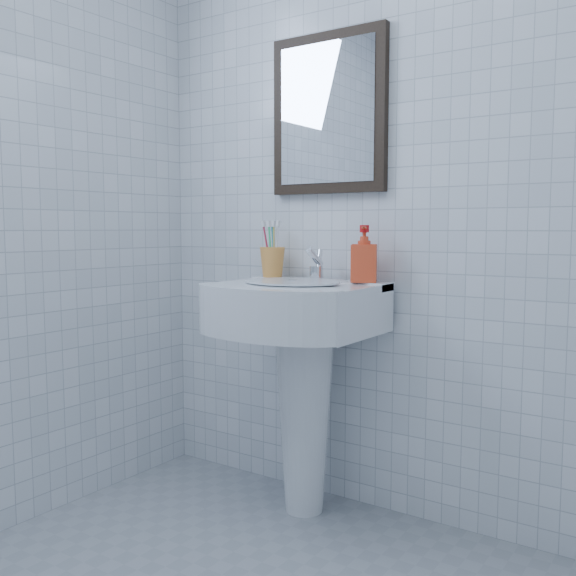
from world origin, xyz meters
The scene contains 6 objects.
wall_back centered at (0.00, 1.20, 1.25)m, with size 2.20×0.02×2.50m, color white.
washbasin centered at (-0.28, 0.99, 0.61)m, with size 0.59×0.43×0.91m.
faucet centered at (-0.28, 1.10, 0.95)m, with size 0.05×0.12×0.13m.
toothbrush_cup centered at (-0.51, 1.11, 0.96)m, with size 0.10×0.10×0.12m, color orange, non-canonical shape.
soap_dispenser centered at (-0.08, 1.10, 1.01)m, with size 0.09×0.10×0.21m, color red.
wall_mirror centered at (-0.28, 1.18, 1.55)m, with size 0.50×0.04×0.62m.
Camera 1 is at (1.03, -1.03, 1.10)m, focal length 40.00 mm.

